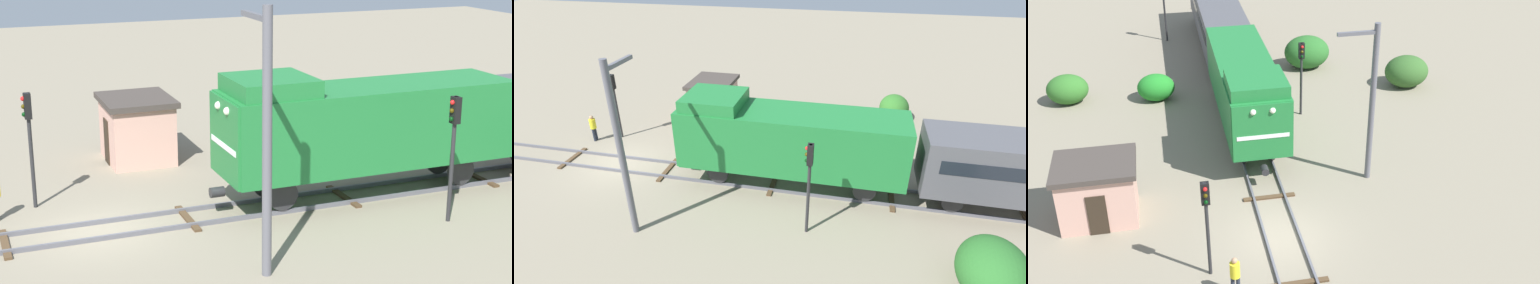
{
  "view_description": "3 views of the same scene",
  "coord_description": "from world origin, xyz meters",
  "views": [
    {
      "loc": [
        24.17,
        -4.13,
        9.89
      ],
      "look_at": [
        0.33,
        5.39,
        2.61
      ],
      "focal_mm": 55.0,
      "sensor_mm": 36.0,
      "label": 1
    },
    {
      "loc": [
        17.23,
        12.65,
        11.69
      ],
      "look_at": [
        0.36,
        8.9,
        2.64
      ],
      "focal_mm": 28.0,
      "sensor_mm": 36.0,
      "label": 2
    },
    {
      "loc": [
        -4.36,
        -21.27,
        16.52
      ],
      "look_at": [
        1.0,
        4.47,
        2.04
      ],
      "focal_mm": 45.0,
      "sensor_mm": 36.0,
      "label": 3
    }
  ],
  "objects": [
    {
      "name": "bush_far",
      "position": [
        -4.69,
        14.92,
        0.81
      ],
      "size": [
        2.23,
        1.83,
        1.62
      ],
      "primitive_type": "ellipsoid",
      "color": "#218126",
      "rests_on": "ground"
    },
    {
      "name": "worker_near_track",
      "position": [
        -2.4,
        -3.07,
        1.0
      ],
      "size": [
        0.38,
        0.38,
        1.7
      ],
      "rotation": [
        0.0,
        0.0,
        1.55
      ],
      "color": "#262B38",
      "rests_on": "ground"
    },
    {
      "name": "bush_near",
      "position": [
        5.4,
        18.09,
        1.1
      ],
      "size": [
        3.03,
        2.48,
        2.2
      ],
      "primitive_type": "ellipsoid",
      "color": "#276226",
      "rests_on": "ground"
    },
    {
      "name": "relay_hut",
      "position": [
        -7.5,
        3.08,
        1.39
      ],
      "size": [
        3.5,
        2.9,
        2.74
      ],
      "color": "#D19E8C",
      "rests_on": "ground"
    },
    {
      "name": "ground_plane",
      "position": [
        0.0,
        0.0,
        0.0
      ],
      "size": [
        108.1,
        108.1,
        0.0
      ],
      "primitive_type": "plane",
      "color": "gray"
    },
    {
      "name": "bush_back",
      "position": [
        10.81,
        13.77,
        1.01
      ],
      "size": [
        2.77,
        2.27,
        2.01
      ],
      "primitive_type": "ellipsoid",
      "color": "#315B26",
      "rests_on": "ground"
    },
    {
      "name": "bush_mid",
      "position": [
        -9.87,
        15.52,
        0.89
      ],
      "size": [
        2.44,
        2.0,
        1.77
      ],
      "primitive_type": "ellipsoid",
      "color": "#2F6B26",
      "rests_on": "ground"
    },
    {
      "name": "traffic_signal_far",
      "position": [
        -3.6,
        25.39,
        2.96
      ],
      "size": [
        0.32,
        0.34,
        4.26
      ],
      "color": "#262628",
      "rests_on": "ground"
    },
    {
      "name": "railway_track",
      "position": [
        0.0,
        0.0,
        0.07
      ],
      "size": [
        2.4,
        72.07,
        0.16
      ],
      "color": "#595960",
      "rests_on": "ground"
    },
    {
      "name": "catenary_mast",
      "position": [
        4.94,
        3.86,
        4.12
      ],
      "size": [
        1.94,
        0.28,
        7.76
      ],
      "color": "#595960",
      "rests_on": "ground"
    },
    {
      "name": "passenger_car_leading",
      "position": [
        0.0,
        23.03,
        2.52
      ],
      "size": [
        2.84,
        14.0,
        3.66
      ],
      "color": "#4C4C51",
      "rests_on": "railway_track"
    },
    {
      "name": "traffic_signal_near",
      "position": [
        -3.2,
        -1.71,
        2.9
      ],
      "size": [
        0.32,
        0.34,
        4.16
      ],
      "color": "#262628",
      "rests_on": "ground"
    },
    {
      "name": "traffic_signal_mid",
      "position": [
        3.4,
        11.21,
        3.01
      ],
      "size": [
        0.32,
        0.34,
        4.34
      ],
      "color": "#262628",
      "rests_on": "ground"
    },
    {
      "name": "locomotive",
      "position": [
        0.0,
        9.69,
        2.77
      ],
      "size": [
        2.9,
        11.6,
        4.6
      ],
      "color": "#1E7233",
      "rests_on": "railway_track"
    }
  ]
}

